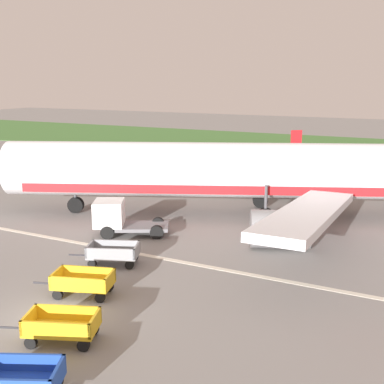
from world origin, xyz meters
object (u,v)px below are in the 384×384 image
at_px(baggage_cart_fourth_in_row, 113,253).
at_px(baggage_cart_second_in_row, 62,326).
at_px(baggage_cart_third_in_row, 83,282).
at_px(airplane, 242,172).
at_px(baggage_cart_nearest, 17,381).
at_px(service_truck_beside_carts, 117,217).

bearing_deg(baggage_cart_fourth_in_row, baggage_cart_second_in_row, -68.02).
bearing_deg(baggage_cart_third_in_row, baggage_cart_fourth_in_row, 105.72).
bearing_deg(airplane, baggage_cart_nearest, -86.02).
relative_size(airplane, baggage_cart_second_in_row, 10.03).
bearing_deg(service_truck_beside_carts, baggage_cart_nearest, -65.39).
height_order(baggage_cart_third_in_row, baggage_cart_fourth_in_row, same).
bearing_deg(baggage_cart_nearest, baggage_cart_second_in_row, 108.74).
xyz_separation_m(airplane, baggage_cart_second_in_row, (0.45, -18.56, -2.45)).
relative_size(airplane, service_truck_beside_carts, 7.54).
bearing_deg(baggage_cart_fourth_in_row, service_truck_beside_carts, 122.56).
height_order(baggage_cart_nearest, baggage_cart_third_in_row, same).
distance_m(airplane, baggage_cart_third_in_row, 15.42).
bearing_deg(baggage_cart_nearest, airplane, 93.98).
bearing_deg(baggage_cart_nearest, service_truck_beside_carts, 114.61).
xyz_separation_m(baggage_cart_nearest, service_truck_beside_carts, (-6.53, 14.25, 0.50)).
bearing_deg(airplane, baggage_cart_second_in_row, -88.60).
bearing_deg(baggage_cart_second_in_row, service_truck_beside_carts, 116.17).
bearing_deg(service_truck_beside_carts, baggage_cart_third_in_row, -64.68).
xyz_separation_m(baggage_cart_third_in_row, service_truck_beside_carts, (-3.67, 7.75, 0.50)).
xyz_separation_m(airplane, baggage_cart_nearest, (1.51, -21.67, -2.45)).
relative_size(baggage_cart_second_in_row, baggage_cart_third_in_row, 0.99).
bearing_deg(airplane, baggage_cart_fourth_in_row, -101.55).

